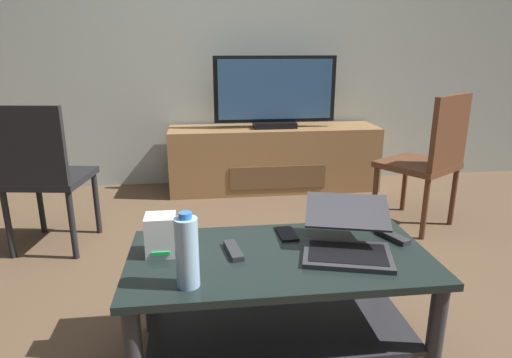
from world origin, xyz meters
The scene contains 13 objects.
ground_plane centered at (0.00, 0.00, 0.00)m, with size 7.68×7.68×0.00m, color brown.
back_wall centered at (0.00, 2.21, 1.40)m, with size 6.40×0.12×2.80m, color #A8B2A8.
coffee_table centered at (0.05, -0.32, 0.31)m, with size 1.14×0.58×0.46m.
media_cabinet centered at (0.39, 1.89, 0.27)m, with size 1.79×0.46×0.55m.
television centered at (0.39, 1.87, 0.83)m, with size 1.02×0.20×0.59m.
dining_chair centered at (1.28, 0.88, 0.51)m, with size 0.61×0.61×0.92m.
side_chair centered at (-1.17, 0.82, 0.51)m, with size 0.50×0.50×0.91m.
laptop centered at (0.31, -0.32, 0.51)m, with size 0.41×0.45×0.17m.
router_box centered at (-0.40, -0.26, 0.53)m, with size 0.11×0.11×0.15m.
water_bottle_near centered at (-0.29, -0.51, 0.58)m, with size 0.08×0.08×0.26m.
cell_phone centered at (0.11, -0.15, 0.46)m, with size 0.07×0.14×0.01m, color black.
tv_remote centered at (-0.13, -0.29, 0.47)m, with size 0.04×0.16×0.02m, color #2D2D30.
soundbar_remote centered at (0.53, -0.24, 0.47)m, with size 0.04×0.16×0.02m, color #2D2D30.
Camera 1 is at (-0.23, -1.81, 1.21)m, focal length 30.90 mm.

